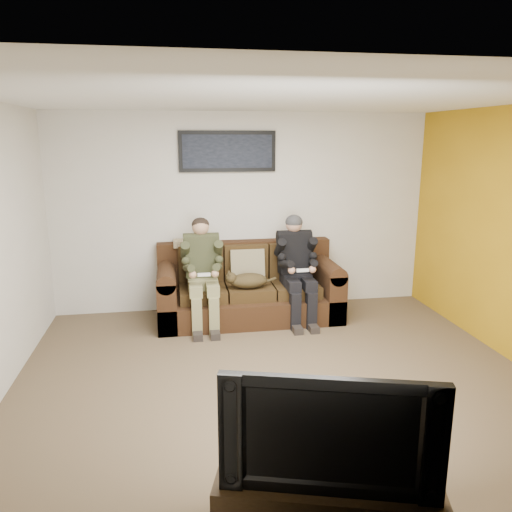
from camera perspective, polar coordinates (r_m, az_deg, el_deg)
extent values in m
plane|color=brown|center=(4.93, 2.56, -14.04)|extent=(5.00, 5.00, 0.00)
plane|color=silver|center=(4.39, 2.92, 17.66)|extent=(5.00, 5.00, 0.00)
plane|color=beige|center=(6.67, -1.38, 4.99)|extent=(5.00, 0.00, 5.00)
plane|color=beige|center=(2.44, 14.18, -10.50)|extent=(5.00, 0.00, 5.00)
cube|color=#351E0F|center=(6.46, -0.81, -5.75)|extent=(2.29, 0.99, 0.31)
cube|color=#351E0F|center=(6.69, -1.34, -0.87)|extent=(2.29, 0.21, 0.63)
cube|color=#351E0F|center=(6.34, -10.10, -4.84)|extent=(0.23, 0.99, 0.63)
cube|color=#351E0F|center=(6.63, 8.04, -3.94)|extent=(0.23, 0.99, 0.63)
cylinder|color=#351E0F|center=(6.25, -10.22, -2.11)|extent=(0.23, 0.99, 0.23)
cylinder|color=#351E0F|center=(6.55, 8.13, -1.33)|extent=(0.23, 0.99, 0.23)
cube|color=#392611|center=(6.28, -6.10, -4.19)|extent=(0.57, 0.63, 0.15)
cube|color=#392611|center=(6.48, -6.34, -0.86)|extent=(0.57, 0.15, 0.46)
cube|color=#392611|center=(6.33, -0.75, -3.95)|extent=(0.57, 0.63, 0.15)
cube|color=#392611|center=(6.54, -1.16, -0.65)|extent=(0.57, 0.15, 0.46)
cube|color=#392611|center=(6.45, 4.46, -3.68)|extent=(0.57, 0.63, 0.15)
cube|color=#392611|center=(6.65, 3.89, -0.45)|extent=(0.57, 0.15, 0.46)
cube|color=#847756|center=(6.43, -1.00, -1.09)|extent=(0.44, 0.21, 0.43)
cube|color=#C5B791|center=(6.54, -7.37, 1.50)|extent=(0.47, 0.23, 0.08)
cube|color=#878254|center=(6.20, -6.12, -3.02)|extent=(0.36, 0.30, 0.14)
cube|color=#32341F|center=(6.22, -6.24, -0.11)|extent=(0.40, 0.30, 0.53)
cylinder|color=#32341F|center=(6.20, -6.30, 1.82)|extent=(0.44, 0.18, 0.18)
sphere|color=tan|center=(6.19, -6.35, 3.31)|extent=(0.21, 0.21, 0.21)
cube|color=#878254|center=(6.01, -6.95, -3.68)|extent=(0.15, 0.42, 0.13)
cube|color=#878254|center=(6.02, -5.05, -3.60)|extent=(0.15, 0.42, 0.13)
cube|color=#878254|center=(5.91, -6.78, -6.92)|extent=(0.12, 0.13, 0.46)
cube|color=#878254|center=(5.93, -4.83, -6.83)|extent=(0.12, 0.13, 0.46)
cube|color=black|center=(5.91, -6.68, -8.91)|extent=(0.11, 0.26, 0.08)
cube|color=black|center=(5.92, -4.73, -8.82)|extent=(0.11, 0.26, 0.08)
cylinder|color=#32341F|center=(6.13, -8.10, 0.58)|extent=(0.11, 0.30, 0.28)
cylinder|color=#32341F|center=(6.15, -4.37, 0.72)|extent=(0.11, 0.30, 0.28)
cylinder|color=#32341F|center=(5.95, -7.69, -1.38)|extent=(0.14, 0.32, 0.15)
cylinder|color=#32341F|center=(5.97, -4.43, -1.25)|extent=(0.14, 0.32, 0.15)
sphere|color=tan|center=(5.85, -7.25, -2.13)|extent=(0.09, 0.09, 0.09)
sphere|color=tan|center=(5.86, -4.71, -2.03)|extent=(0.09, 0.09, 0.09)
cube|color=white|center=(5.84, -5.96, -2.13)|extent=(0.15, 0.04, 0.03)
ellipsoid|color=black|center=(6.20, -6.37, 3.60)|extent=(0.22, 0.22, 0.17)
cube|color=black|center=(6.38, 4.55, -2.53)|extent=(0.36, 0.30, 0.14)
cube|color=black|center=(6.40, 4.38, 0.30)|extent=(0.40, 0.30, 0.53)
cylinder|color=black|center=(6.37, 4.37, 2.18)|extent=(0.44, 0.18, 0.18)
sphere|color=tan|center=(6.36, 4.36, 3.63)|extent=(0.21, 0.21, 0.21)
cube|color=black|center=(6.17, 4.10, -3.16)|extent=(0.15, 0.42, 0.13)
cube|color=black|center=(6.22, 5.89, -3.07)|extent=(0.15, 0.42, 0.13)
cube|color=black|center=(6.08, 4.49, -6.31)|extent=(0.12, 0.13, 0.46)
cube|color=black|center=(6.13, 6.32, -6.18)|extent=(0.12, 0.13, 0.46)
cube|color=black|center=(6.07, 4.65, -8.24)|extent=(0.11, 0.26, 0.08)
cube|color=black|center=(6.12, 6.48, -8.10)|extent=(0.11, 0.26, 0.08)
cylinder|color=black|center=(6.26, 2.78, 0.98)|extent=(0.11, 0.30, 0.28)
cylinder|color=black|center=(6.36, 6.30, 1.10)|extent=(0.11, 0.30, 0.28)
cylinder|color=black|center=(6.10, 3.47, -0.92)|extent=(0.14, 0.32, 0.15)
cylinder|color=black|center=(6.18, 6.55, -0.78)|extent=(0.14, 0.32, 0.15)
sphere|color=tan|center=(6.01, 4.09, -1.64)|extent=(0.09, 0.09, 0.09)
sphere|color=tan|center=(6.07, 6.48, -1.53)|extent=(0.09, 0.09, 0.09)
cube|color=white|center=(6.02, 5.34, -1.63)|extent=(0.15, 0.04, 0.03)
ellipsoid|color=black|center=(6.36, 4.36, 3.89)|extent=(0.22, 0.22, 0.19)
ellipsoid|color=#4D3C1E|center=(6.15, -0.86, -2.84)|extent=(0.47, 0.26, 0.19)
sphere|color=#4D3C1E|center=(6.08, -2.87, -2.51)|extent=(0.14, 0.14, 0.14)
cone|color=#4D3C1E|center=(6.03, -3.03, -1.97)|extent=(0.04, 0.04, 0.04)
cone|color=#4D3C1E|center=(6.09, -3.11, -1.80)|extent=(0.04, 0.04, 0.04)
cylinder|color=#4D3C1E|center=(6.25, 1.25, -2.92)|extent=(0.26, 0.13, 0.08)
cube|color=black|center=(6.54, -3.28, 11.85)|extent=(1.25, 0.04, 0.52)
cube|color=black|center=(6.52, -3.26, 11.84)|extent=(1.15, 0.01, 0.42)
cube|color=black|center=(3.22, 8.10, -26.82)|extent=(1.33, 0.75, 0.40)
imported|color=black|center=(2.90, 8.47, -18.61)|extent=(1.18, 0.48, 0.68)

